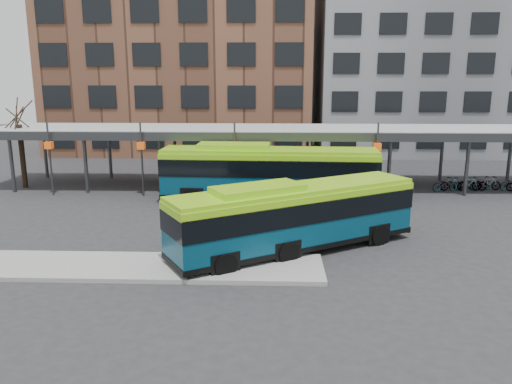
# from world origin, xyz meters

# --- Properties ---
(ground) EXTENTS (120.00, 120.00, 0.00)m
(ground) POSITION_xyz_m (0.00, 0.00, 0.00)
(ground) COLOR #28282B
(ground) RESTS_ON ground
(boarding_island) EXTENTS (14.00, 3.00, 0.18)m
(boarding_island) POSITION_xyz_m (-5.50, -3.00, 0.09)
(boarding_island) COLOR gray
(boarding_island) RESTS_ON ground
(canopy) EXTENTS (40.00, 6.53, 4.80)m
(canopy) POSITION_xyz_m (-0.06, 12.87, 3.91)
(canopy) COLOR #999B9E
(canopy) RESTS_ON ground
(tree) EXTENTS (1.64, 1.64, 5.60)m
(tree) POSITION_xyz_m (-18.00, 12.00, 2.43)
(tree) COLOR black
(tree) RESTS_ON ground
(building_brick) EXTENTS (26.00, 14.00, 22.00)m
(building_brick) POSITION_xyz_m (-10.00, 32.00, 11.00)
(building_brick) COLOR brown
(building_brick) RESTS_ON ground
(building_grey) EXTENTS (24.00, 14.00, 20.00)m
(building_grey) POSITION_xyz_m (16.00, 32.00, 10.00)
(building_grey) COLOR slate
(building_grey) RESTS_ON ground
(bus_front) EXTENTS (11.14, 8.08, 3.18)m
(bus_front) POSITION_xyz_m (0.43, -0.65, 1.66)
(bus_front) COLOR #073C53
(bus_front) RESTS_ON ground
(bus_rear) EXTENTS (13.25, 3.43, 3.62)m
(bus_rear) POSITION_xyz_m (-0.84, 8.39, 1.89)
(bus_rear) COLOR #073C53
(bus_rear) RESTS_ON ground
(pedestrian) EXTENTS (0.66, 0.72, 1.65)m
(pedestrian) POSITION_xyz_m (-3.60, -4.21, 1.02)
(pedestrian) COLOR black
(pedestrian) RESTS_ON boarding_island
(bike_rack) EXTENTS (6.69, 1.60, 1.01)m
(bike_rack) POSITION_xyz_m (13.47, 12.01, 0.47)
(bike_rack) COLOR slate
(bike_rack) RESTS_ON ground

